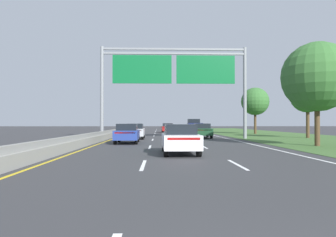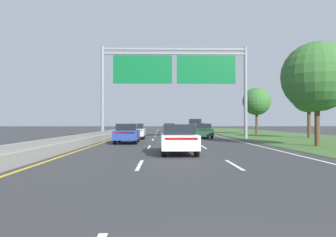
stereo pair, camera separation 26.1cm
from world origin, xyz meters
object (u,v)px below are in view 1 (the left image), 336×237
car_white_centre_lane_sedan (180,138)px  roadside_tree_mid (308,95)px  car_blue_left_lane_sedan (127,133)px  car_silver_left_lane_sedan (135,131)px  roadside_tree_far (255,101)px  car_red_centre_lane_sedan (167,128)px  overhead_sign_gantry (174,73)px  car_darkgreen_right_lane_sedan (202,130)px  roadside_tree_near (317,77)px  pickup_truck_navy (194,127)px

car_white_centre_lane_sedan → roadside_tree_mid: (14.96, 16.54, 3.79)m
car_blue_left_lane_sedan → car_silver_left_lane_sedan: size_ratio=1.00×
car_silver_left_lane_sedan → car_blue_left_lane_sedan: bearing=178.0°
car_white_centre_lane_sedan → roadside_tree_far: bearing=-25.4°
roadside_tree_mid → car_red_centre_lane_sedan: bearing=129.1°
car_red_centre_lane_sedan → roadside_tree_far: size_ratio=0.65×
overhead_sign_gantry → car_blue_left_lane_sedan: overhead_sign_gantry is taller
car_darkgreen_right_lane_sedan → car_blue_left_lane_sedan: bearing=140.6°
roadside_tree_near → roadside_tree_mid: (4.93, 11.50, -0.28)m
car_red_centre_lane_sedan → car_white_centre_lane_sedan: bearing=177.9°
car_blue_left_lane_sedan → roadside_tree_far: size_ratio=0.65×
car_silver_left_lane_sedan → roadside_tree_mid: roadside_tree_mid is taller
car_darkgreen_right_lane_sedan → roadside_tree_far: 15.31m
car_white_centre_lane_sedan → roadside_tree_near: bearing=-64.3°
car_silver_left_lane_sedan → roadside_tree_near: bearing=-128.2°
car_white_centre_lane_sedan → car_darkgreen_right_lane_sedan: bearing=-12.6°
pickup_truck_navy → car_blue_left_lane_sedan: pickup_truck_navy is taller
roadside_tree_near → roadside_tree_far: roadside_tree_near is taller
car_blue_left_lane_sedan → pickup_truck_navy: bearing=-22.5°
car_silver_left_lane_sedan → roadside_tree_mid: bearing=-87.3°
car_darkgreen_right_lane_sedan → roadside_tree_near: size_ratio=0.60×
pickup_truck_navy → car_silver_left_lane_sedan: bearing=151.0°
pickup_truck_navy → roadside_tree_mid: 16.40m
car_silver_left_lane_sedan → roadside_tree_far: (16.54, 13.16, 3.95)m
car_darkgreen_right_lane_sedan → roadside_tree_mid: bearing=-92.1°
overhead_sign_gantry → roadside_tree_mid: overhead_sign_gantry is taller
pickup_truck_navy → roadside_tree_mid: (11.01, -11.63, 3.53)m
car_white_centre_lane_sedan → car_darkgreen_right_lane_sedan: (3.57, 17.17, 0.00)m
car_blue_left_lane_sedan → overhead_sign_gantry: bearing=-33.4°
pickup_truck_navy → car_white_centre_lane_sedan: (-3.95, -28.17, -0.26)m
car_white_centre_lane_sedan → car_red_centre_lane_sedan: size_ratio=1.00×
car_blue_left_lane_sedan → car_white_centre_lane_sedan: same height
pickup_truck_navy → car_silver_left_lane_sedan: (-7.49, -12.76, -0.26)m
car_red_centre_lane_sedan → car_darkgreen_right_lane_sedan: 17.73m
roadside_tree_near → roadside_tree_far: bearing=82.8°
overhead_sign_gantry → roadside_tree_near: 14.10m
car_white_centre_lane_sedan → car_silver_left_lane_sedan: bearing=12.0°
car_red_centre_lane_sedan → roadside_tree_far: 14.61m
car_white_centre_lane_sedan → car_darkgreen_right_lane_sedan: 17.54m
car_blue_left_lane_sedan → roadside_tree_near: size_ratio=0.60×
overhead_sign_gantry → car_white_centre_lane_sedan: overhead_sign_gantry is taller
overhead_sign_gantry → car_darkgreen_right_lane_sedan: 6.97m
overhead_sign_gantry → car_silver_left_lane_sedan: 7.10m
car_silver_left_lane_sedan → car_white_centre_lane_sedan: bearing=-167.8°
roadside_tree_near → roadside_tree_mid: size_ratio=1.13×
car_blue_left_lane_sedan → car_white_centre_lane_sedan: size_ratio=1.00×
car_silver_left_lane_sedan → roadside_tree_far: bearing=-52.3°
car_blue_left_lane_sedan → car_darkgreen_right_lane_sedan: size_ratio=1.00×
overhead_sign_gantry → pickup_truck_navy: 14.59m
roadside_tree_mid → overhead_sign_gantry: bearing=-174.7°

